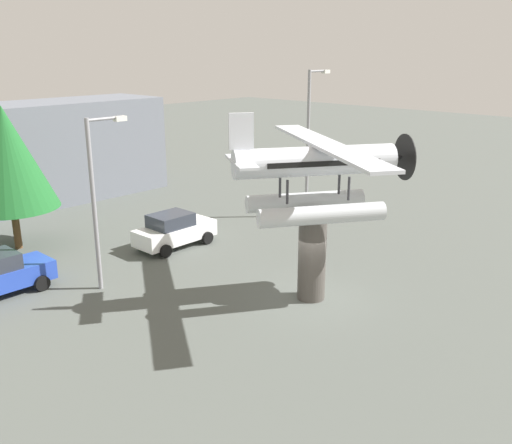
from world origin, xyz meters
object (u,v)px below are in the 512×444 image
object	(u,v)px
streetlight_primary	(98,191)
streetlight_secondary	(310,134)
car_mid_white	(174,230)
tree_east	(7,158)
display_pedestal	(312,258)
floatplane_monument	(318,174)
storefront_building	(43,153)

from	to	relation	value
streetlight_primary	streetlight_secondary	distance (m)	14.23
car_mid_white	tree_east	world-z (taller)	tree_east
display_pedestal	streetlight_secondary	bearing A→B (deg)	38.42
tree_east	floatplane_monument	bearing A→B (deg)	-69.68
car_mid_white	streetlight_secondary	bearing A→B (deg)	-9.44
storefront_building	tree_east	distance (m)	9.53
storefront_building	tree_east	bearing A→B (deg)	-126.08
floatplane_monument	car_mid_white	world-z (taller)	floatplane_monument
floatplane_monument	storefront_building	distance (m)	22.16
display_pedestal	tree_east	xyz separation A→B (m)	(-5.24, 14.38, 2.87)
display_pedestal	floatplane_monument	distance (m)	3.38
car_mid_white	streetlight_primary	distance (m)	6.40
floatplane_monument	tree_east	bearing A→B (deg)	144.33
streetlight_secondary	car_mid_white	bearing A→B (deg)	170.56
streetlight_secondary	tree_east	size ratio (longest dim) A/B	1.20
streetlight_secondary	tree_east	bearing A→B (deg)	153.94
floatplane_monument	tree_east	size ratio (longest dim) A/B	1.31
tree_east	storefront_building	bearing A→B (deg)	53.92
floatplane_monument	streetlight_secondary	world-z (taller)	streetlight_secondary
streetlight_secondary	storefront_building	xyz separation A→B (m)	(-8.91, 14.69, -1.70)
storefront_building	tree_east	size ratio (longest dim) A/B	2.25
floatplane_monument	storefront_building	bearing A→B (deg)	123.49
storefront_building	tree_east	world-z (taller)	tree_east
streetlight_secondary	tree_east	world-z (taller)	streetlight_secondary
floatplane_monument	tree_east	xyz separation A→B (m)	(-5.35, 14.45, -0.51)
streetlight_secondary	floatplane_monument	bearing A→B (deg)	-140.97
storefront_building	display_pedestal	bearing A→B (deg)	-90.80
streetlight_primary	tree_east	bearing A→B (deg)	91.98
streetlight_primary	display_pedestal	bearing A→B (deg)	-54.53
display_pedestal	streetlight_primary	bearing A→B (deg)	125.47
floatplane_monument	streetlight_primary	size ratio (longest dim) A/B	1.31
display_pedestal	streetlight_primary	world-z (taller)	streetlight_primary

